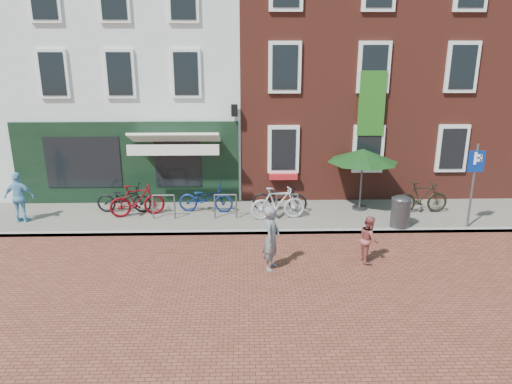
{
  "coord_description": "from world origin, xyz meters",
  "views": [
    {
      "loc": [
        -0.9,
        -13.75,
        5.66
      ],
      "look_at": [
        -0.53,
        0.43,
        1.23
      ],
      "focal_mm": 34.11,
      "sensor_mm": 36.0,
      "label": 1
    }
  ],
  "objects_px": {
    "bicycle_0": "(124,198)",
    "bicycle_5": "(422,198)",
    "litter_bin": "(401,210)",
    "bicycle_3": "(278,203)",
    "parasol": "(363,153)",
    "cafe_person": "(20,197)",
    "woman": "(271,238)",
    "bicycle_2": "(206,198)",
    "boy": "(369,239)",
    "bicycle_1": "(137,200)",
    "parking_sign": "(474,174)",
    "bicycle_4": "(280,198)"
  },
  "relations": [
    {
      "from": "cafe_person",
      "to": "parasol",
      "type": "bearing_deg",
      "value": -173.35
    },
    {
      "from": "bicycle_1",
      "to": "bicycle_2",
      "type": "relative_size",
      "value": 0.97
    },
    {
      "from": "cafe_person",
      "to": "boy",
      "type": "bearing_deg",
      "value": 165.79
    },
    {
      "from": "parasol",
      "to": "boy",
      "type": "height_order",
      "value": "parasol"
    },
    {
      "from": "bicycle_2",
      "to": "bicycle_5",
      "type": "height_order",
      "value": "bicycle_5"
    },
    {
      "from": "woman",
      "to": "bicycle_2",
      "type": "relative_size",
      "value": 0.92
    },
    {
      "from": "bicycle_3",
      "to": "bicycle_5",
      "type": "height_order",
      "value": "same"
    },
    {
      "from": "woman",
      "to": "bicycle_1",
      "type": "distance_m",
      "value": 5.66
    },
    {
      "from": "litter_bin",
      "to": "parasol",
      "type": "distance_m",
      "value": 2.37
    },
    {
      "from": "parking_sign",
      "to": "cafe_person",
      "type": "height_order",
      "value": "parking_sign"
    },
    {
      "from": "bicycle_1",
      "to": "bicycle_3",
      "type": "distance_m",
      "value": 4.62
    },
    {
      "from": "woman",
      "to": "bicycle_5",
      "type": "distance_m",
      "value": 6.52
    },
    {
      "from": "litter_bin",
      "to": "bicycle_3",
      "type": "distance_m",
      "value": 3.84
    },
    {
      "from": "cafe_person",
      "to": "bicycle_2",
      "type": "relative_size",
      "value": 0.89
    },
    {
      "from": "parasol",
      "to": "cafe_person",
      "type": "xyz_separation_m",
      "value": [
        -11.09,
        -0.95,
        -1.16
      ]
    },
    {
      "from": "parking_sign",
      "to": "woman",
      "type": "xyz_separation_m",
      "value": [
        -6.28,
        -2.53,
        -0.96
      ]
    },
    {
      "from": "parasol",
      "to": "bicycle_5",
      "type": "relative_size",
      "value": 1.33
    },
    {
      "from": "cafe_person",
      "to": "woman",
      "type": "bearing_deg",
      "value": 158.61
    },
    {
      "from": "bicycle_0",
      "to": "woman",
      "type": "bearing_deg",
      "value": -128.95
    },
    {
      "from": "boy",
      "to": "bicycle_3",
      "type": "height_order",
      "value": "boy"
    },
    {
      "from": "bicycle_2",
      "to": "bicycle_5",
      "type": "distance_m",
      "value": 7.25
    },
    {
      "from": "woman",
      "to": "bicycle_0",
      "type": "relative_size",
      "value": 0.92
    },
    {
      "from": "litter_bin",
      "to": "boy",
      "type": "relative_size",
      "value": 0.86
    },
    {
      "from": "bicycle_2",
      "to": "boy",
      "type": "bearing_deg",
      "value": -123.86
    },
    {
      "from": "bicycle_3",
      "to": "woman",
      "type": "bearing_deg",
      "value": 165.7
    },
    {
      "from": "bicycle_4",
      "to": "boy",
      "type": "bearing_deg",
      "value": -143.78
    },
    {
      "from": "litter_bin",
      "to": "bicycle_2",
      "type": "relative_size",
      "value": 0.59
    },
    {
      "from": "parasol",
      "to": "bicycle_4",
      "type": "height_order",
      "value": "parasol"
    },
    {
      "from": "woman",
      "to": "bicycle_2",
      "type": "distance_m",
      "value": 4.59
    },
    {
      "from": "parking_sign",
      "to": "woman",
      "type": "distance_m",
      "value": 6.83
    },
    {
      "from": "woman",
      "to": "bicycle_1",
      "type": "xyz_separation_m",
      "value": [
        -4.21,
        3.79,
        -0.21
      ]
    },
    {
      "from": "parking_sign",
      "to": "bicycle_3",
      "type": "distance_m",
      "value": 6.05
    },
    {
      "from": "bicycle_3",
      "to": "parking_sign",
      "type": "bearing_deg",
      "value": -105.94
    },
    {
      "from": "bicycle_1",
      "to": "bicycle_4",
      "type": "bearing_deg",
      "value": -101.41
    },
    {
      "from": "cafe_person",
      "to": "bicycle_2",
      "type": "bearing_deg",
      "value": -170.38
    },
    {
      "from": "parasol",
      "to": "woman",
      "type": "xyz_separation_m",
      "value": [
        -3.29,
        -4.28,
        -1.23
      ]
    },
    {
      "from": "cafe_person",
      "to": "bicycle_2",
      "type": "height_order",
      "value": "cafe_person"
    },
    {
      "from": "bicycle_2",
      "to": "cafe_person",
      "type": "bearing_deg",
      "value": 103.46
    },
    {
      "from": "bicycle_2",
      "to": "bicycle_4",
      "type": "distance_m",
      "value": 2.5
    },
    {
      "from": "cafe_person",
      "to": "bicycle_0",
      "type": "relative_size",
      "value": 0.89
    },
    {
      "from": "bicycle_3",
      "to": "parasol",
      "type": "bearing_deg",
      "value": -80.46
    },
    {
      "from": "bicycle_1",
      "to": "bicycle_3",
      "type": "bearing_deg",
      "value": -110.51
    },
    {
      "from": "woman",
      "to": "bicycle_3",
      "type": "height_order",
      "value": "woman"
    },
    {
      "from": "parasol",
      "to": "bicycle_2",
      "type": "bearing_deg",
      "value": -178.41
    },
    {
      "from": "litter_bin",
      "to": "woman",
      "type": "distance_m",
      "value": 4.9
    },
    {
      "from": "boy",
      "to": "bicycle_2",
      "type": "distance_m",
      "value": 5.95
    },
    {
      "from": "cafe_person",
      "to": "bicycle_1",
      "type": "bearing_deg",
      "value": -171.04
    },
    {
      "from": "parasol",
      "to": "cafe_person",
      "type": "relative_size",
      "value": 1.45
    },
    {
      "from": "bicycle_0",
      "to": "bicycle_5",
      "type": "xyz_separation_m",
      "value": [
        10.0,
        -0.32,
        0.05
      ]
    },
    {
      "from": "woman",
      "to": "bicycle_1",
      "type": "height_order",
      "value": "woman"
    }
  ]
}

